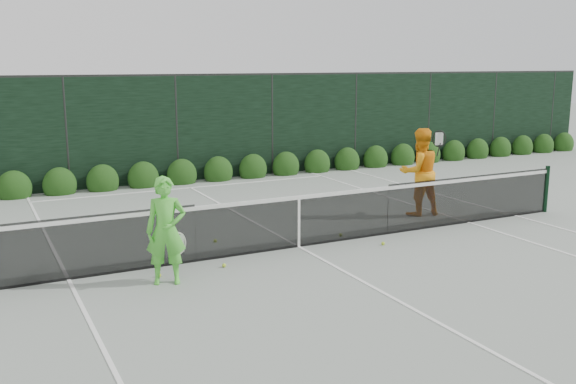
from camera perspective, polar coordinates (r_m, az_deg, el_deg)
name	(u,v)px	position (r m, az deg, el deg)	size (l,w,h in m)	color
ground	(299,247)	(12.00, 0.95, -4.91)	(80.00, 80.00, 0.00)	gray
tennis_net	(298,219)	(11.85, 0.86, -2.46)	(12.90, 0.10, 1.07)	black
player_woman	(166,231)	(10.05, -10.78, -3.40)	(0.71, 0.58, 1.69)	#53CF3C
player_man	(419,172)	(14.60, 11.60, 1.76)	(1.05, 0.87, 1.96)	#FF9C15
court_lines	(299,247)	(12.00, 0.95, -4.88)	(11.03, 23.83, 0.01)	white
windscreen_fence	(386,194)	(9.39, 8.68, -0.15)	(32.00, 21.07, 3.06)	black
hedge_row	(182,175)	(18.42, -9.42, 1.48)	(31.66, 0.65, 0.94)	#11340E
tennis_balls	(269,251)	(11.66, -1.68, -5.23)	(4.34, 1.67, 0.07)	#BBDD31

